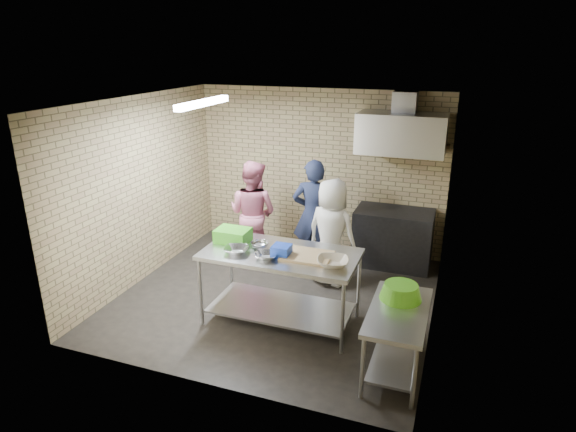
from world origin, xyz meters
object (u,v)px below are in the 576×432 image
object	(u,v)px
stove	(393,238)
woman_pink	(253,213)
prep_table	(281,287)
man_navy	(313,215)
woman_white	(331,232)
blue_tub	(281,251)
green_crate	(233,235)
side_counter	(396,341)
bottle_red	(406,136)
green_basin	(401,291)

from	to	relation	value
stove	woman_pink	bearing A→B (deg)	-161.33
prep_table	woman_pink	size ratio (longest dim) A/B	1.13
man_navy	woman_white	xyz separation A→B (m)	(0.40, -0.39, -0.08)
blue_tub	green_crate	bearing A→B (deg)	163.65
blue_tub	woman_white	size ratio (longest dim) A/B	0.13
green_crate	blue_tub	distance (m)	0.78
side_counter	blue_tub	distance (m)	1.67
stove	bottle_red	distance (m)	1.60
green_basin	man_navy	bearing A→B (deg)	129.43
prep_table	blue_tub	world-z (taller)	blue_tub
stove	green_basin	world-z (taller)	green_basin
green_crate	man_navy	size ratio (longest dim) A/B	0.24
side_counter	woman_pink	bearing A→B (deg)	141.42
bottle_red	woman_white	xyz separation A→B (m)	(-0.81, -1.20, -1.24)
prep_table	blue_tub	bearing A→B (deg)	-63.43
woman_white	prep_table	bearing A→B (deg)	90.99
stove	woman_white	bearing A→B (deg)	-128.41
green_crate	green_basin	xyz separation A→B (m)	(2.20, -0.41, -0.20)
woman_white	woman_pink	bearing A→B (deg)	4.53
green_crate	man_navy	distance (m)	1.65
side_counter	green_crate	bearing A→B (deg)	163.52
man_navy	bottle_red	bearing A→B (deg)	-157.97
prep_table	blue_tub	distance (m)	0.56
blue_tub	bottle_red	xyz separation A→B (m)	(1.07, 2.55, 1.01)
prep_table	man_navy	distance (m)	1.70
bottle_red	woman_pink	distance (m)	2.64
blue_tub	man_navy	world-z (taller)	man_navy
bottle_red	prep_table	bearing A→B (deg)	-114.58
woman_pink	woman_white	world-z (taller)	woman_pink
green_crate	man_navy	xyz separation A→B (m)	(0.61, 1.53, -0.16)
green_basin	bottle_red	distance (m)	3.01
stove	green_crate	bearing A→B (deg)	-130.25
blue_tub	green_basin	distance (m)	1.48
stove	woman_pink	size ratio (longest dim) A/B	0.71
stove	bottle_red	xyz separation A→B (m)	(0.05, 0.24, 1.58)
prep_table	bottle_red	bearing A→B (deg)	65.42
green_basin	side_counter	bearing A→B (deg)	-85.43
man_navy	woman_pink	bearing A→B (deg)	-3.08
man_navy	woman_pink	xyz separation A→B (m)	(-0.95, -0.14, -0.03)
prep_table	stove	bearing A→B (deg)	64.16
prep_table	green_basin	distance (m)	1.57
stove	prep_table	bearing A→B (deg)	-115.84
blue_tub	woman_white	world-z (taller)	woman_white
prep_table	woman_pink	distance (m)	1.86
green_crate	stove	bearing A→B (deg)	49.75
blue_tub	green_basin	world-z (taller)	blue_tub
woman_pink	side_counter	bearing A→B (deg)	149.56
prep_table	woman_white	bearing A→B (deg)	76.04
stove	green_basin	distance (m)	2.57
woman_pink	man_navy	bearing A→B (deg)	-163.23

